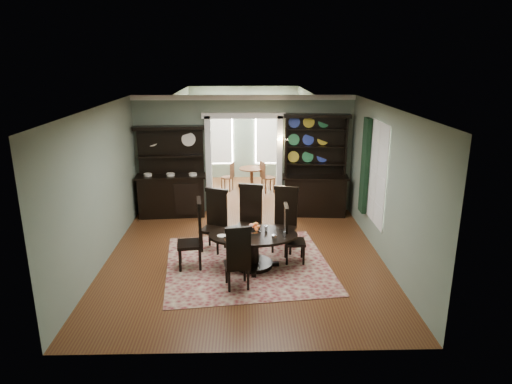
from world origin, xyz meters
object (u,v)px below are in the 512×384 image
Objects in this scene: dining_table at (253,244)px; welsh_dresser at (315,179)px; parlor_table at (252,176)px; sideboard at (172,185)px.

welsh_dresser reaches higher than dining_table.
welsh_dresser reaches higher than parlor_table.
sideboard is at bearing 122.77° from dining_table.
welsh_dresser is at bearing -54.61° from parlor_table.
parlor_table is (0.06, 5.26, -0.01)m from dining_table.
sideboard is 3.63m from welsh_dresser.
sideboard is (-2.00, 3.06, 0.33)m from dining_table.
dining_table is at bearing -90.62° from parlor_table.
welsh_dresser is 3.41× the size of parlor_table.
sideboard is 3.03m from parlor_table.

